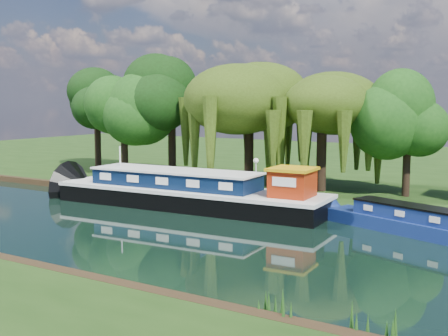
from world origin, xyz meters
The scene contains 14 objects.
ground centered at (0.00, 0.00, 0.00)m, with size 120.00×120.00×0.00m, color black.
far_bank centered at (0.00, 34.00, 0.23)m, with size 120.00×52.00×0.45m, color black.
dutch_barge centered at (-2.14, 6.53, 0.97)m, with size 18.68×5.07×3.90m.
narrowboat centered at (12.39, 6.37, 0.58)m, with size 11.14×5.52×1.63m.
red_dinghy centered at (-8.76, 6.26, 0.00)m, with size 2.19×3.07×0.63m, color maroon.
willow_left centered at (-2.13, 14.29, 6.81)m, with size 7.31×7.31×8.76m.
willow_right centered at (3.50, 14.74, 5.99)m, with size 6.24×6.24×7.59m.
tree_far_left centered at (-13.38, 13.03, 6.25)m, with size 5.26×5.26×8.47m.
tree_far_back centered at (-19.67, 16.38, 6.41)m, with size 5.08×5.08×8.54m.
tree_far_mid centered at (-10.09, 15.28, 6.93)m, with size 5.76×5.76×9.42m.
tree_far_right centered at (9.26, 15.51, 5.48)m, with size 4.46×4.46×7.29m.
lamppost centered at (0.50, 10.50, 2.42)m, with size 0.36×0.36×2.56m.
mooring_posts centered at (-0.50, 8.40, 0.95)m, with size 19.16×0.16×1.00m.
reeds_near centered at (6.87, -7.57, 0.55)m, with size 33.70×1.50×1.10m.
Camera 1 is at (18.24, -22.73, 6.84)m, focal length 45.00 mm.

